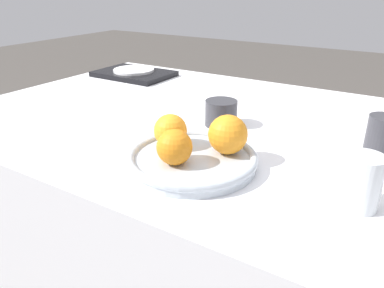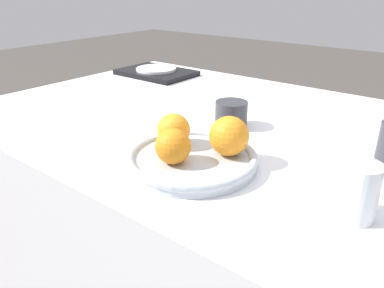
# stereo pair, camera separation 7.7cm
# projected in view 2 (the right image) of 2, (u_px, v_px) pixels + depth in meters

# --- Properties ---
(table) EXTENTS (1.40, 0.97, 0.73)m
(table) POSITION_uv_depth(u_px,v_px,m) (211.00, 224.00, 1.21)
(table) COLOR white
(table) RESTS_ON ground_plane
(fruit_platter) EXTENTS (0.28, 0.28, 0.03)m
(fruit_platter) POSITION_uv_depth(u_px,v_px,m) (192.00, 159.00, 0.78)
(fruit_platter) COLOR #B2BCC6
(fruit_platter) RESTS_ON table
(orange_0) EXTENTS (0.07, 0.07, 0.07)m
(orange_0) POSITION_uv_depth(u_px,v_px,m) (173.00, 146.00, 0.74)
(orange_0) COLOR orange
(orange_0) RESTS_ON fruit_platter
(orange_1) EXTENTS (0.07, 0.07, 0.07)m
(orange_1) POSITION_uv_depth(u_px,v_px,m) (173.00, 130.00, 0.82)
(orange_1) COLOR orange
(orange_1) RESTS_ON fruit_platter
(orange_2) EXTENTS (0.08, 0.08, 0.08)m
(orange_2) POSITION_uv_depth(u_px,v_px,m) (229.00, 136.00, 0.78)
(orange_2) COLOR orange
(orange_2) RESTS_ON fruit_platter
(water_glass) EXTENTS (0.07, 0.07, 0.10)m
(water_glass) POSITION_uv_depth(u_px,v_px,m) (357.00, 191.00, 0.60)
(water_glass) COLOR silver
(water_glass) RESTS_ON table
(serving_tray) EXTENTS (0.30, 0.21, 0.02)m
(serving_tray) POSITION_uv_depth(u_px,v_px,m) (156.00, 73.00, 1.54)
(serving_tray) COLOR black
(serving_tray) RESTS_ON table
(side_plate) EXTENTS (0.16, 0.16, 0.01)m
(side_plate) POSITION_uv_depth(u_px,v_px,m) (156.00, 69.00, 1.53)
(side_plate) COLOR white
(side_plate) RESTS_ON serving_tray
(cup_1) EXTENTS (0.09, 0.09, 0.07)m
(cup_1) POSITION_uv_depth(u_px,v_px,m) (231.00, 114.00, 0.99)
(cup_1) COLOR #333338
(cup_1) RESTS_ON table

